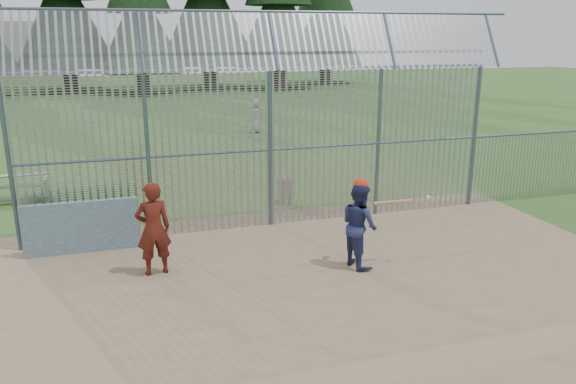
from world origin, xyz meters
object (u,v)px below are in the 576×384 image
object	(u,v)px
dugout_wall	(82,227)
batter	(359,225)
onlooker	(153,229)
trash_can	(286,191)

from	to	relation	value
dugout_wall	batter	size ratio (longest dim) A/B	1.37
batter	onlooker	size ratio (longest dim) A/B	0.93
dugout_wall	batter	distance (m)	6.22
dugout_wall	trash_can	size ratio (longest dim) A/B	3.05
onlooker	dugout_wall	bearing A→B (deg)	-55.90
dugout_wall	trash_can	xyz separation A→B (m)	(5.56, 2.35, -0.24)
dugout_wall	trash_can	distance (m)	6.04
batter	trash_can	distance (m)	4.92
batter	dugout_wall	bearing A→B (deg)	57.10
batter	trash_can	size ratio (longest dim) A/B	2.22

